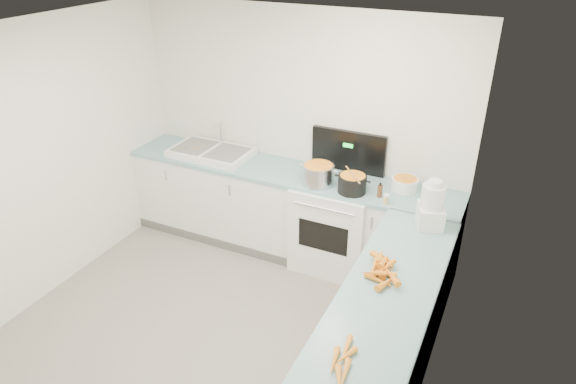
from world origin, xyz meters
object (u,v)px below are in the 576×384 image
at_px(food_processor, 432,207).
at_px(extract_bottle, 380,191).
at_px(sink, 211,152).
at_px(spice_jar, 386,200).
at_px(steel_pot, 318,176).
at_px(mixing_bowl, 405,184).
at_px(black_pot, 352,185).
at_px(stove, 335,223).

bearing_deg(food_processor, extract_bottle, 148.89).
height_order(sink, spice_jar, sink).
distance_m(steel_pot, extract_bottle, 0.61).
bearing_deg(food_processor, mixing_bowl, 122.15).
xyz_separation_m(mixing_bowl, food_processor, (0.35, -0.55, 0.12)).
relative_size(black_pot, extract_bottle, 2.29).
bearing_deg(black_pot, steel_pot, 178.17).
bearing_deg(black_pot, spice_jar, -14.70).
relative_size(black_pot, mixing_bowl, 1.05).
xyz_separation_m(steel_pot, spice_jar, (0.69, -0.10, -0.05)).
bearing_deg(extract_bottle, steel_pot, -179.43).
bearing_deg(stove, black_pot, -35.47).
xyz_separation_m(sink, steel_pot, (1.30, -0.14, 0.05)).
height_order(extract_bottle, food_processor, food_processor).
relative_size(extract_bottle, food_processor, 0.28).
distance_m(steel_pot, spice_jar, 0.70).
bearing_deg(sink, spice_jar, -7.04).
bearing_deg(steel_pot, black_pot, -1.83).
distance_m(sink, spice_jar, 2.01).
bearing_deg(sink, steel_pot, -6.30).
xyz_separation_m(steel_pot, mixing_bowl, (0.77, 0.25, -0.03)).
bearing_deg(spice_jar, mixing_bowl, 77.10).
height_order(stove, mixing_bowl, stove).
bearing_deg(mixing_bowl, spice_jar, -102.90).
relative_size(stove, sink, 1.58).
height_order(black_pot, food_processor, food_processor).
distance_m(stove, sink, 1.54).
bearing_deg(black_pot, sink, 174.63).
bearing_deg(spice_jar, black_pot, 165.30).
distance_m(sink, black_pot, 1.65).
height_order(black_pot, spice_jar, black_pot).
bearing_deg(mixing_bowl, steel_pot, -162.36).
relative_size(spice_jar, food_processor, 0.19).
relative_size(steel_pot, mixing_bowl, 1.21).
xyz_separation_m(steel_pot, black_pot, (0.34, -0.01, -0.02)).
relative_size(steel_pot, food_processor, 0.73).
distance_m(mixing_bowl, spice_jar, 0.36).
relative_size(sink, spice_jar, 10.98).
bearing_deg(extract_bottle, mixing_bowl, 54.99).
height_order(steel_pot, spice_jar, steel_pot).
height_order(sink, mixing_bowl, sink).
bearing_deg(black_pot, extract_bottle, 3.74).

